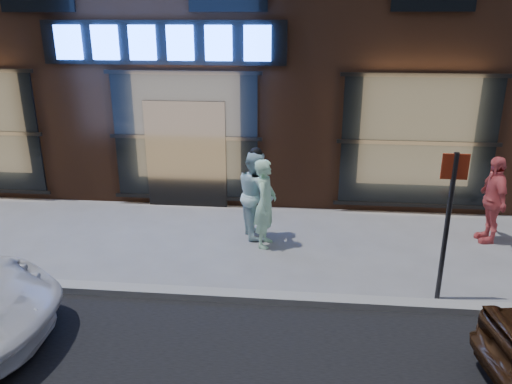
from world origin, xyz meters
TOP-DOWN VIEW (x-y plane):
  - ground at (0.00, 0.00)m, footprint 90.00×90.00m
  - curb at (0.00, 0.00)m, footprint 60.00×0.25m
  - man_bowtie at (1.93, 2.00)m, footprint 0.48×0.66m
  - man_cap at (1.71, 2.45)m, footprint 0.89×1.00m
  - passerby at (6.19, 2.62)m, footprint 0.46×1.01m
  - sign_post at (4.73, 0.34)m, footprint 0.37×0.07m

SIDE VIEW (x-z plane):
  - ground at x=0.00m, z-range 0.00..0.00m
  - curb at x=0.00m, z-range 0.00..0.12m
  - man_bowtie at x=1.93m, z-range 0.00..1.69m
  - passerby at x=6.19m, z-range 0.00..1.69m
  - man_cap at x=1.71m, z-range 0.00..1.71m
  - sign_post at x=4.73m, z-range 0.24..2.57m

